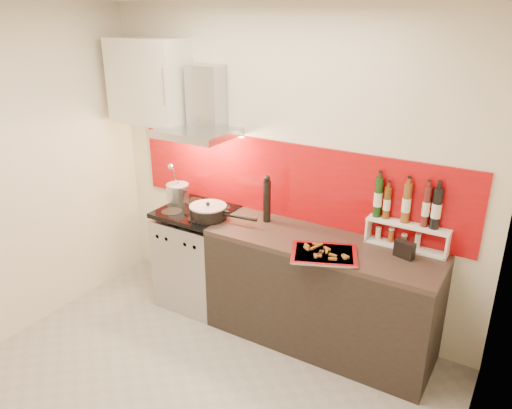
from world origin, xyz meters
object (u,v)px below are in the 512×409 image
Objects in this scene: range_stove at (198,257)px; counter at (320,293)px; baking_tray at (324,254)px; pepper_mill at (267,199)px; stock_pot at (178,192)px; saute_pan at (209,212)px.

counter is at bearing 0.23° from range_stove.
baking_tray is (0.10, -0.21, 0.47)m from counter.
pepper_mill is (-0.56, 0.11, 0.64)m from counter.
stock_pot is at bearing 160.59° from range_stove.
saute_pan reaches higher than range_stove.
pepper_mill is at bearing 1.31° from stock_pot.
range_stove is 0.92m from pepper_mill.
pepper_mill is at bearing 25.34° from saute_pan.
counter is 1.58m from stock_pot.
stock_pot is at bearing -178.69° from pepper_mill.
pepper_mill is 0.70× the size of baking_tray.
range_stove is 1.20m from counter.
range_stove reaches higher than counter.
saute_pan is (0.21, -0.09, 0.52)m from range_stove.
pepper_mill reaches higher than stock_pot.
saute_pan is (0.49, -0.19, -0.02)m from stock_pot.
range_stove is 1.61× the size of baking_tray.
saute_pan is (-0.99, -0.09, 0.51)m from counter.
stock_pot is 1.61m from baking_tray.
saute_pan reaches higher than baking_tray.
counter is 0.86m from pepper_mill.
pepper_mill reaches higher than baking_tray.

